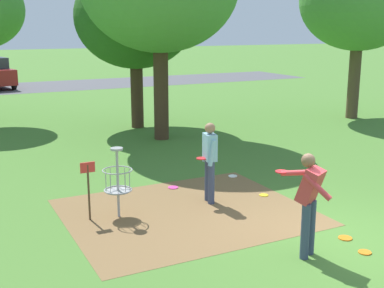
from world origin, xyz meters
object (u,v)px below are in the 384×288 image
Objects in this scene: disc_golf_basket at (115,180)px; player_throwing at (210,158)px; frisbee_far_right at (173,188)px; tree_near_right at (135,17)px; player_foreground_watching at (309,198)px; frisbee_scattered_b at (365,252)px; frisbee_near_basket at (345,238)px; tree_mid_right at (360,0)px; frisbee_mid_grass at (264,195)px; frisbee_far_left at (233,176)px.

disc_golf_basket is 2.07m from player_throwing.
tree_near_right is at bearing 75.50° from frisbee_far_right.
frisbee_far_right is at bearing 96.23° from player_foreground_watching.
disc_golf_basket is at bearing 132.94° from frisbee_scattered_b.
frisbee_scattered_b is (-0.12, -0.58, 0.00)m from frisbee_near_basket.
tree_mid_right is at bearing 26.00° from frisbee_far_right.
player_throwing is 7.14× the size of frisbee_near_basket.
tree_mid_right reaches higher than tree_near_right.
frisbee_scattered_b is 0.03× the size of tree_mid_right.
player_foreground_watching is 8.52× the size of frisbee_mid_grass.
player_foreground_watching is at bearing -111.70° from frisbee_mid_grass.
disc_golf_basket is at bearing 175.75° from frisbee_mid_grass.
frisbee_mid_grass is 2.09m from frisbee_far_right.
tree_near_right is (0.33, 11.09, 3.94)m from frisbee_near_basket.
frisbee_near_basket and frisbee_far_left have the same top height.
frisbee_mid_grass is at bearing -41.74° from frisbee_far_right.
frisbee_far_left is 0.93× the size of frisbee_far_right.
tree_near_right is at bearing 79.45° from player_throwing.
frisbee_far_left is at bearing 20.58° from disc_golf_basket.
frisbee_mid_grass is (3.32, -0.25, -0.74)m from disc_golf_basket.
frisbee_mid_grass and frisbee_far_left have the same top height.
frisbee_far_right is at bearing -104.50° from tree_near_right.
player_throwing is 3.16m from frisbee_near_basket.
tree_near_right is at bearing 87.77° from frisbee_scattered_b.
player_throwing is 0.26× the size of tree_mid_right.
tree_mid_right reaches higher than player_throwing.
player_foreground_watching is 0.30× the size of tree_near_right.
tree_mid_right reaches higher than frisbee_far_left.
tree_mid_right reaches higher than frisbee_far_right.
disc_golf_basket is 14.14m from tree_mid_right.
tree_mid_right reaches higher than frisbee_near_basket.
player_foreground_watching is 1.46m from frisbee_near_basket.
frisbee_near_basket is at bearing 78.08° from frisbee_scattered_b.
player_foreground_watching is 11.77m from tree_near_right.
frisbee_far_left is at bearing -150.49° from tree_mid_right.
frisbee_mid_grass is at bearing -4.25° from disc_golf_basket.
player_foreground_watching and player_throwing have the same top height.
frisbee_far_right is (-1.56, 1.39, 0.00)m from frisbee_mid_grass.
frisbee_far_right is (-0.29, 1.21, -0.96)m from player_throwing.
player_throwing is 8.52× the size of frisbee_mid_grass.
frisbee_mid_grass is 3.15m from frisbee_scattered_b.
tree_near_right is (0.45, 11.67, 3.94)m from frisbee_scattered_b.
tree_mid_right is (8.49, -2.09, 0.70)m from tree_near_right.
frisbee_scattered_b is at bearing -133.05° from tree_mid_right.
player_foreground_watching is at bearing -83.77° from frisbee_far_right.
player_foreground_watching is 4.61m from frisbee_far_left.
disc_golf_basket reaches higher than frisbee_scattered_b.
tree_near_right is at bearing 66.46° from disc_golf_basket.
frisbee_near_basket is (3.28, -2.81, -0.74)m from disc_golf_basket.
player_foreground_watching reaches higher than disc_golf_basket.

